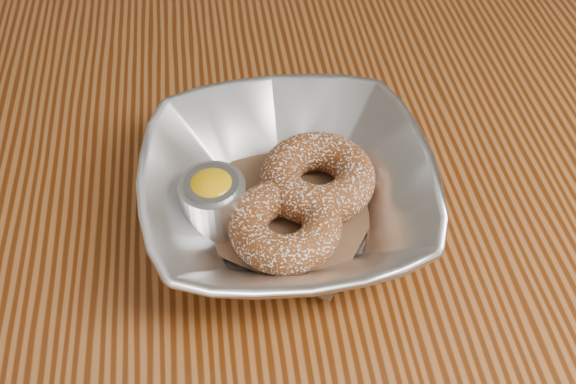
{
  "coord_description": "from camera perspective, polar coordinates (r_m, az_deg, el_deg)",
  "views": [
    {
      "loc": [
        -0.08,
        -0.46,
        1.21
      ],
      "look_at": [
        -0.03,
        -0.07,
        0.78
      ],
      "focal_mm": 42.0,
      "sensor_mm": 36.0,
      "label": 1
    }
  ],
  "objects": [
    {
      "name": "donut_back",
      "position": [
        0.59,
        2.52,
        1.23
      ],
      "size": [
        0.11,
        0.11,
        0.04
      ],
      "primitive_type": "torus",
      "rotation": [
        0.0,
        0.0,
        -0.14
      ],
      "color": "brown",
      "rests_on": "parchment"
    },
    {
      "name": "table",
      "position": [
        0.73,
        1.64,
        -2.32
      ],
      "size": [
        1.2,
        0.8,
        0.75
      ],
      "color": "brown",
      "rests_on": "ground_plane"
    },
    {
      "name": "ramekin",
      "position": [
        0.57,
        -6.35,
        -0.58
      ],
      "size": [
        0.06,
        0.06,
        0.05
      ],
      "color": "silver",
      "rests_on": "table"
    },
    {
      "name": "parchment",
      "position": [
        0.59,
        0.0,
        -1.36
      ],
      "size": [
        0.2,
        0.2,
        0.0
      ],
      "primitive_type": "cube",
      "rotation": [
        0.0,
        0.0,
        0.98
      ],
      "color": "brown",
      "rests_on": "table"
    },
    {
      "name": "serving_bowl",
      "position": [
        0.58,
        -0.0,
        0.04
      ],
      "size": [
        0.25,
        0.25,
        0.06
      ],
      "primitive_type": "imported",
      "color": "silver",
      "rests_on": "table"
    },
    {
      "name": "donut_front",
      "position": [
        0.56,
        -0.25,
        -2.84
      ],
      "size": [
        0.1,
        0.1,
        0.03
      ],
      "primitive_type": "torus",
      "rotation": [
        0.0,
        0.0,
        -0.1
      ],
      "color": "brown",
      "rests_on": "parchment"
    }
  ]
}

